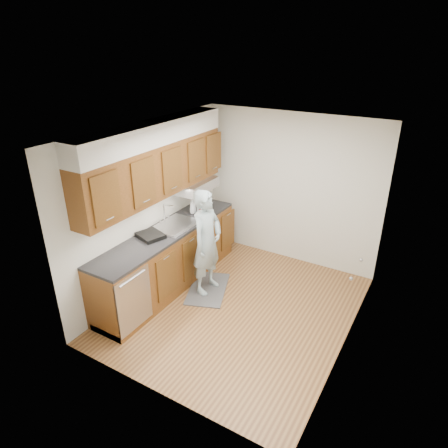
# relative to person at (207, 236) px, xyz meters

# --- Properties ---
(floor) EXTENTS (3.50, 3.50, 0.00)m
(floor) POSITION_rel_person_xyz_m (0.63, -0.18, -0.92)
(floor) COLOR olive
(floor) RESTS_ON ground
(ceiling) EXTENTS (3.50, 3.50, 0.00)m
(ceiling) POSITION_rel_person_xyz_m (0.63, -0.18, 1.58)
(ceiling) COLOR white
(ceiling) RESTS_ON wall_left
(wall_left) EXTENTS (0.02, 3.50, 2.50)m
(wall_left) POSITION_rel_person_xyz_m (-0.87, -0.18, 0.33)
(wall_left) COLOR silver
(wall_left) RESTS_ON floor
(wall_right) EXTENTS (0.02, 3.50, 2.50)m
(wall_right) POSITION_rel_person_xyz_m (2.13, -0.18, 0.33)
(wall_right) COLOR silver
(wall_right) RESTS_ON floor
(wall_back) EXTENTS (3.00, 0.02, 2.50)m
(wall_back) POSITION_rel_person_xyz_m (0.63, 1.57, 0.33)
(wall_back) COLOR silver
(wall_back) RESTS_ON floor
(counter) EXTENTS (0.64, 2.80, 1.30)m
(counter) POSITION_rel_person_xyz_m (-0.57, -0.19, -0.43)
(counter) COLOR brown
(counter) RESTS_ON floor
(upper_cabinets) EXTENTS (0.47, 2.80, 1.21)m
(upper_cabinets) POSITION_rel_person_xyz_m (-0.71, -0.14, 1.03)
(upper_cabinets) COLOR brown
(upper_cabinets) RESTS_ON wall_left
(closet_door) EXTENTS (0.02, 1.22, 2.05)m
(closet_door) POSITION_rel_person_xyz_m (2.11, 0.12, 0.10)
(closet_door) COLOR silver
(closet_door) RESTS_ON wall_right
(floor_mat) EXTENTS (0.83, 1.05, 0.02)m
(floor_mat) POSITION_rel_person_xyz_m (0.00, 0.00, -0.91)
(floor_mat) COLOR #5A595C
(floor_mat) RESTS_ON floor
(person) EXTENTS (0.44, 0.65, 1.81)m
(person) POSITION_rel_person_xyz_m (0.00, 0.00, 0.00)
(person) COLOR #95ADB6
(person) RESTS_ON floor_mat
(soap_bottle_a) EXTENTS (0.14, 0.14, 0.27)m
(soap_bottle_a) POSITION_rel_person_xyz_m (-0.61, 0.54, 0.15)
(soap_bottle_a) COLOR silver
(soap_bottle_a) RESTS_ON counter
(soap_bottle_b) EXTENTS (0.08, 0.08, 0.18)m
(soap_bottle_b) POSITION_rel_person_xyz_m (-0.41, 0.60, 0.11)
(soap_bottle_b) COLOR silver
(soap_bottle_b) RESTS_ON counter
(soap_bottle_c) EXTENTS (0.18, 0.18, 0.17)m
(soap_bottle_c) POSITION_rel_person_xyz_m (-0.50, 0.62, 0.10)
(soap_bottle_c) COLOR silver
(soap_bottle_c) RESTS_ON counter
(soda_can) EXTENTS (0.09, 0.09, 0.12)m
(soda_can) POSITION_rel_person_xyz_m (-0.41, 0.48, 0.08)
(soda_can) COLOR #B01E32
(soda_can) RESTS_ON counter
(steel_can) EXTENTS (0.07, 0.07, 0.12)m
(steel_can) POSITION_rel_person_xyz_m (-0.48, 0.51, 0.08)
(steel_can) COLOR #A5A5AA
(steel_can) RESTS_ON counter
(dish_rack) EXTENTS (0.44, 0.41, 0.06)m
(dish_rack) POSITION_rel_person_xyz_m (-0.64, -0.48, 0.05)
(dish_rack) COLOR black
(dish_rack) RESTS_ON counter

